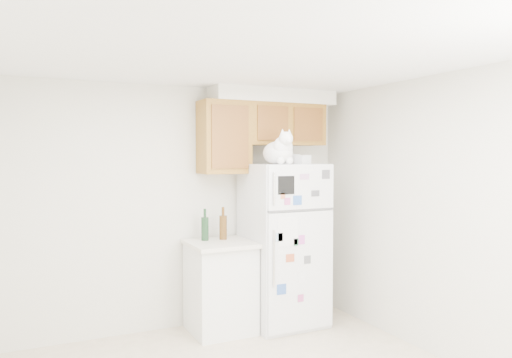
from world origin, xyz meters
TOP-DOWN VIEW (x-y plane):
  - room_shell at (0.12, 0.24)m, footprint 3.84×4.04m
  - refrigerator at (1.09, 1.61)m, footprint 0.76×0.78m
  - base_counter at (0.40, 1.68)m, footprint 0.64×0.64m
  - cat at (0.93, 1.40)m, footprint 0.34×0.50m
  - storage_box_back at (1.22, 1.69)m, footprint 0.21×0.19m
  - storage_box_front at (1.23, 1.47)m, footprint 0.18×0.16m
  - bottle_green at (0.28, 1.80)m, footprint 0.08×0.08m
  - bottle_amber at (0.47, 1.78)m, footprint 0.08×0.08m

SIDE VIEW (x-z plane):
  - base_counter at x=0.40m, z-range 0.00..0.92m
  - refrigerator at x=1.09m, z-range 0.00..1.70m
  - bottle_green at x=0.28m, z-range 0.92..1.25m
  - bottle_amber at x=0.47m, z-range 0.92..1.26m
  - room_shell at x=0.12m, z-range 0.41..2.93m
  - storage_box_front at x=1.23m, z-range 1.70..1.79m
  - storage_box_back at x=1.22m, z-range 1.70..1.80m
  - cat at x=0.93m, z-range 1.66..2.01m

